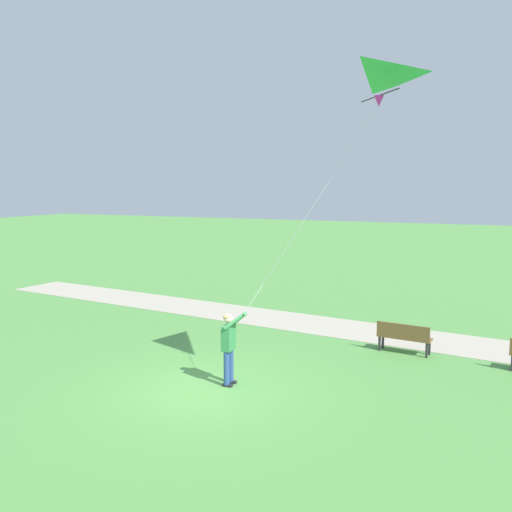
% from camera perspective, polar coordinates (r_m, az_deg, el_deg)
% --- Properties ---
extents(ground_plane, '(120.00, 120.00, 0.00)m').
position_cam_1_polar(ground_plane, '(13.29, -5.23, -13.64)').
color(ground_plane, '#569947').
extents(walkway_path, '(6.19, 32.06, 0.02)m').
position_cam_1_polar(walkway_path, '(18.56, 10.40, -7.58)').
color(walkway_path, '#B7AD99').
rests_on(walkway_path, ground).
extents(person_kite_flyer, '(0.52, 0.62, 1.83)m').
position_cam_1_polar(person_kite_flyer, '(13.24, -2.78, -8.92)').
color(person_kite_flyer, '#232328').
rests_on(person_kite_flyer, ground).
extents(flying_kite, '(2.04, 3.56, 5.35)m').
position_cam_1_polar(flying_kite, '(11.76, 10.75, 17.00)').
color(flying_kite, green).
extents(park_bench_near_walkway, '(0.62, 1.54, 0.88)m').
position_cam_1_polar(park_bench_near_walkway, '(16.31, 15.06, -7.98)').
color(park_bench_near_walkway, brown).
rests_on(park_bench_near_walkway, ground).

